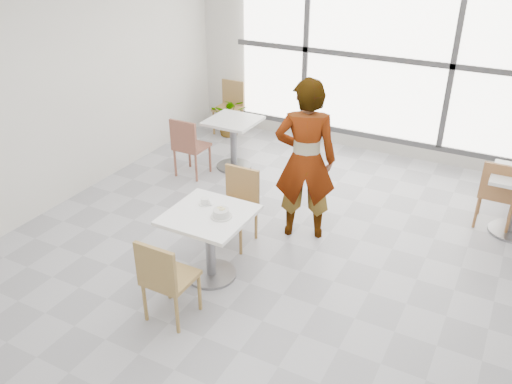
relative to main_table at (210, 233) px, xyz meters
The scene contains 15 objects.
floor 0.84m from the main_table, 50.03° to the left, with size 7.00×7.00×0.00m, color #9E9EA5.
wall_back 4.14m from the main_table, 84.00° to the left, with size 6.00×6.00×0.00m, color silver.
wall_left 2.80m from the main_table, 168.99° to the left, with size 7.00×7.00×0.00m, color silver.
window 4.08m from the main_table, 83.90° to the left, with size 4.60×0.07×2.52m.
main_table is the anchor object (origin of this frame).
chair_near 0.77m from the main_table, 89.19° to the right, with size 0.42×0.42×0.87m.
chair_far 0.76m from the main_table, 97.85° to the left, with size 0.42×0.42×0.87m.
oatmeal_bowl 0.31m from the main_table, ahead, with size 0.21×0.21×0.09m.
coffee_cup 0.32m from the main_table, 133.35° to the left, with size 0.16×0.13×0.07m.
person 1.38m from the main_table, 67.51° to the left, with size 0.69×0.45×1.88m, color black.
bg_table_left 2.68m from the main_table, 115.11° to the left, with size 0.70×0.70×0.75m.
bg_chair_left_near 2.42m from the main_table, 129.63° to the left, with size 0.42×0.42×0.87m.
bg_chair_left_far 4.16m from the main_table, 117.67° to the left, with size 0.42×0.42×0.87m.
bg_chair_right_near 3.44m from the main_table, 44.29° to the left, with size 0.42×0.42×0.87m.
plant_left 3.97m from the main_table, 117.51° to the left, with size 0.61×0.53×0.68m, color #5C854A.
Camera 1 is at (2.09, -4.23, 3.36)m, focal length 36.92 mm.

